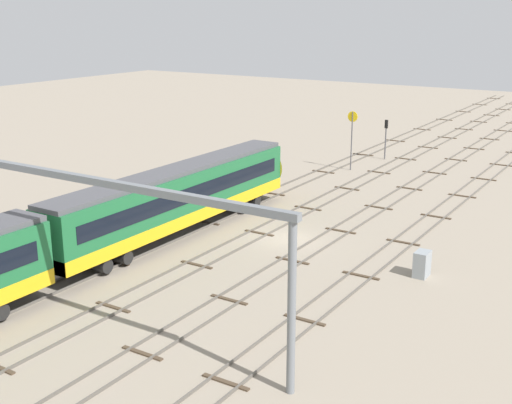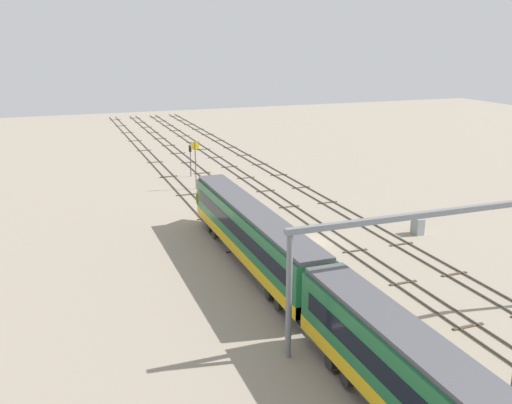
{
  "view_description": "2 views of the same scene",
  "coord_description": "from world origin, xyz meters",
  "px_view_note": "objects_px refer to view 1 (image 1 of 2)",
  "views": [
    {
      "loc": [
        -39.44,
        -22.27,
        15.65
      ],
      "look_at": [
        0.42,
        2.95,
        2.2
      ],
      "focal_mm": 47.21,
      "sensor_mm": 36.0,
      "label": 1
    },
    {
      "loc": [
        -44.11,
        22.04,
        18.06
      ],
      "look_at": [
        5.18,
        3.68,
        2.76
      ],
      "focal_mm": 39.42,
      "sensor_mm": 36.0,
      "label": 2
    }
  ],
  "objects_px": {
    "overhead_gantry": "(110,216)",
    "signal_light_trackside_approach": "(386,133)",
    "speed_sign_far_trackside": "(352,131)",
    "relay_cabinet": "(422,264)"
  },
  "relations": [
    {
      "from": "signal_light_trackside_approach",
      "to": "relay_cabinet",
      "type": "relative_size",
      "value": 2.69
    },
    {
      "from": "speed_sign_far_trackside",
      "to": "signal_light_trackside_approach",
      "type": "bearing_deg",
      "value": -8.48
    },
    {
      "from": "speed_sign_far_trackside",
      "to": "relay_cabinet",
      "type": "relative_size",
      "value": 3.73
    },
    {
      "from": "overhead_gantry",
      "to": "signal_light_trackside_approach",
      "type": "height_order",
      "value": "overhead_gantry"
    },
    {
      "from": "overhead_gantry",
      "to": "speed_sign_far_trackside",
      "type": "bearing_deg",
      "value": 7.64
    },
    {
      "from": "overhead_gantry",
      "to": "relay_cabinet",
      "type": "relative_size",
      "value": 12.82
    },
    {
      "from": "overhead_gantry",
      "to": "signal_light_trackside_approach",
      "type": "xyz_separation_m",
      "value": [
        46.2,
        4.3,
        -3.35
      ]
    },
    {
      "from": "overhead_gantry",
      "to": "signal_light_trackside_approach",
      "type": "bearing_deg",
      "value": 5.31
    },
    {
      "from": "overhead_gantry",
      "to": "speed_sign_far_trackside",
      "type": "xyz_separation_m",
      "value": [
        39.49,
        5.3,
        -2.23
      ]
    },
    {
      "from": "speed_sign_far_trackside",
      "to": "signal_light_trackside_approach",
      "type": "distance_m",
      "value": 6.87
    }
  ]
}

